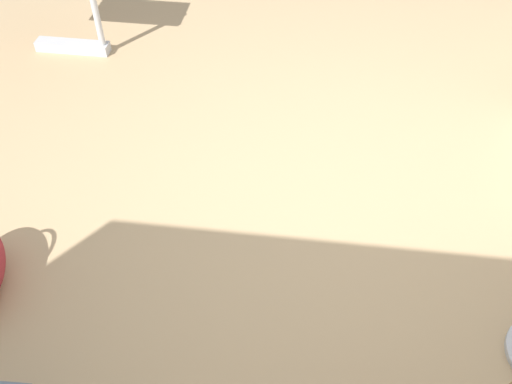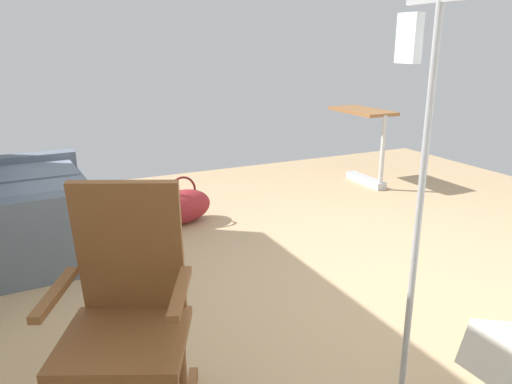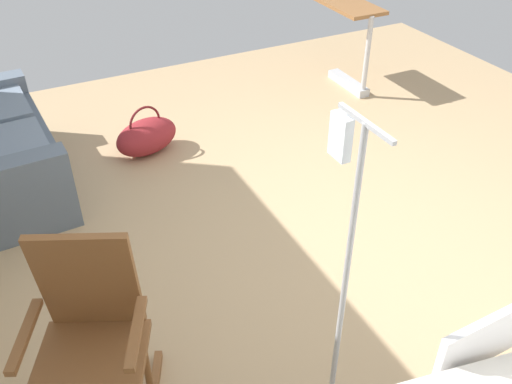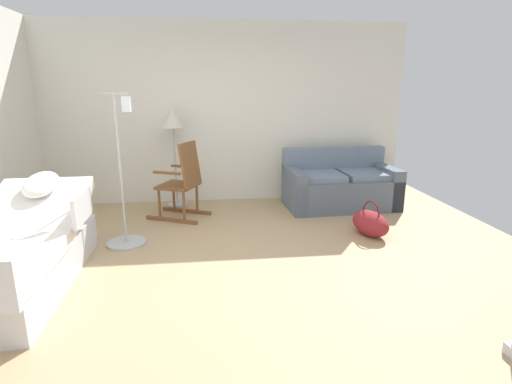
# 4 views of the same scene
# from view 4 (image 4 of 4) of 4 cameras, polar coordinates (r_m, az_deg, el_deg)

# --- Properties ---
(ground_plane) EXTENTS (6.74, 6.74, 0.00)m
(ground_plane) POSITION_cam_4_polar(r_m,az_deg,el_deg) (4.01, -2.85, -10.93)
(ground_plane) COLOR tan
(back_wall) EXTENTS (5.59, 0.10, 2.70)m
(back_wall) POSITION_cam_4_polar(r_m,az_deg,el_deg) (6.19, -4.66, 11.15)
(back_wall) COLOR silver
(back_wall) RESTS_ON ground
(hospital_bed) EXTENTS (1.06, 2.14, 0.92)m
(hospital_bed) POSITION_cam_4_polar(r_m,az_deg,el_deg) (4.14, -31.19, -7.89)
(hospital_bed) COLOR silver
(hospital_bed) RESTS_ON ground
(couch) EXTENTS (1.64, 0.93, 0.85)m
(couch) POSITION_cam_4_polar(r_m,az_deg,el_deg) (6.05, 11.97, 0.78)
(couch) COLOR slate
(couch) RESTS_ON ground
(rocking_chair) EXTENTS (0.89, 0.75, 1.05)m
(rocking_chair) POSITION_cam_4_polar(r_m,az_deg,el_deg) (5.43, -10.52, 1.42)
(rocking_chair) COLOR brown
(rocking_chair) RESTS_ON ground
(floor_lamp) EXTENTS (0.34, 0.34, 1.48)m
(floor_lamp) POSITION_cam_4_polar(r_m,az_deg,el_deg) (5.92, -11.85, 9.55)
(floor_lamp) COLOR #B2B5BA
(floor_lamp) RESTS_ON ground
(duffel_bag) EXTENTS (0.46, 0.63, 0.43)m
(duffel_bag) POSITION_cam_4_polar(r_m,az_deg,el_deg) (4.99, 16.13, -4.30)
(duffel_bag) COLOR maroon
(duffel_bag) RESTS_ON ground
(iv_pole) EXTENTS (0.44, 0.44, 1.69)m
(iv_pole) POSITION_cam_4_polar(r_m,az_deg,el_deg) (4.73, -18.24, -4.32)
(iv_pole) COLOR #B2B5BA
(iv_pole) RESTS_ON ground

